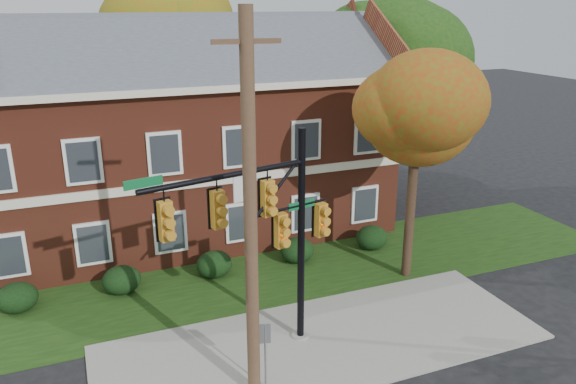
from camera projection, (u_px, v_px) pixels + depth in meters
name	position (u px, v px, depth m)	size (l,w,h in m)	color
ground	(337.00, 361.00, 16.80)	(120.00, 120.00, 0.00)	black
sidewalk	(323.00, 342.00, 17.67)	(14.00, 5.00, 0.08)	gray
grass_strip	(269.00, 275.00, 22.07)	(30.00, 6.00, 0.04)	#193811
apartment_building	(180.00, 125.00, 25.00)	(18.80, 8.80, 9.74)	maroon
hedge_far_left	(17.00, 298.00, 19.35)	(1.40, 1.26, 1.05)	black
hedge_left	(122.00, 280.00, 20.58)	(1.40, 1.26, 1.05)	black
hedge_center	(214.00, 264.00, 21.82)	(1.40, 1.26, 1.05)	black
hedge_right	(297.00, 250.00, 23.05)	(1.40, 1.26, 1.05)	black
hedge_far_right	(372.00, 238.00, 24.28)	(1.40, 1.26, 1.05)	black
tree_near_right	(426.00, 107.00, 19.90)	(4.50, 4.25, 8.58)	black
tree_right_rear	(392.00, 45.00, 28.74)	(6.30, 5.95, 10.62)	black
tree_far_rear	(171.00, 28.00, 31.13)	(6.84, 6.46, 11.52)	black
traffic_signal	(266.00, 223.00, 15.89)	(6.02, 1.53, 6.86)	gray
utility_pole	(250.00, 219.00, 13.77)	(1.59, 0.37, 10.17)	#4F3825
sign_post	(265.00, 346.00, 15.11)	(0.30, 0.12, 2.08)	slate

